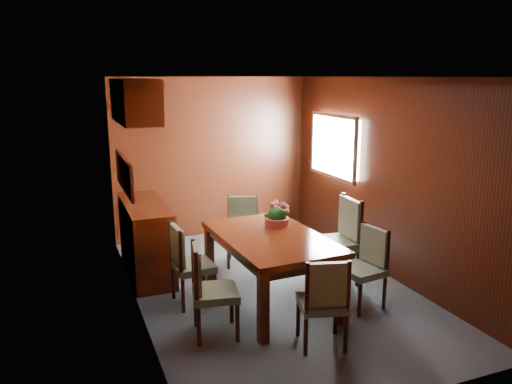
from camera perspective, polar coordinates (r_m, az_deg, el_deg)
name	(u,v)px	position (r m, az deg, el deg)	size (l,w,h in m)	color
ground	(271,288)	(5.91, 1.69, -10.93)	(4.50, 4.50, 0.00)	#3C4651
room_shell	(252,146)	(5.72, -0.48, 5.30)	(3.06, 4.52, 2.41)	black
sideboard	(146,239)	(6.33, -12.45, -5.22)	(0.48, 1.40, 0.90)	#331106
dining_table	(271,245)	(5.34, 1.72, -6.07)	(1.09, 1.66, 0.76)	#331106
chair_left_near	(208,285)	(4.76, -5.51, -10.57)	(0.48, 0.50, 0.91)	black
chair_left_far	(187,260)	(5.40, -7.92, -7.73)	(0.43, 0.45, 0.90)	black
chair_right_near	(366,262)	(5.46, 12.51, -7.85)	(0.45, 0.47, 0.87)	black
chair_right_far	(341,235)	(6.01, 9.70, -4.88)	(0.49, 0.51, 1.03)	black
chair_head	(324,298)	(4.56, 7.79, -11.95)	(0.51, 0.49, 0.88)	black
chair_foot	(243,226)	(6.53, -1.49, -3.93)	(0.54, 0.53, 0.89)	black
flower_centerpiece	(277,213)	(5.63, 2.42, -2.39)	(0.30, 0.30, 0.30)	#B24636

